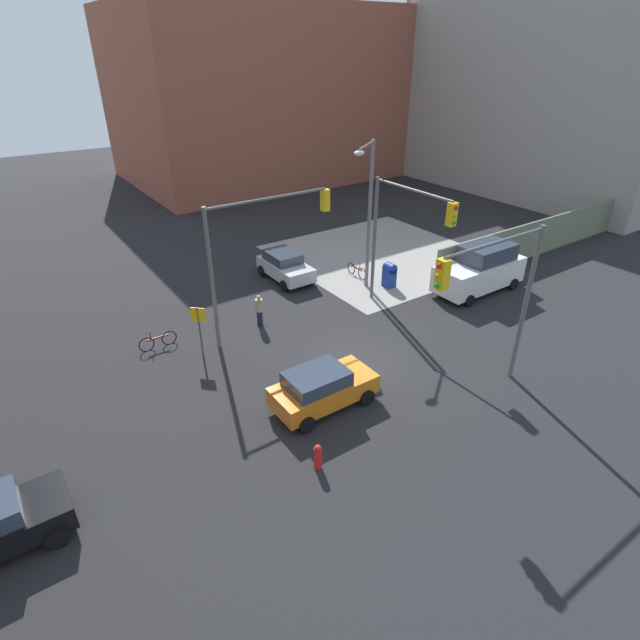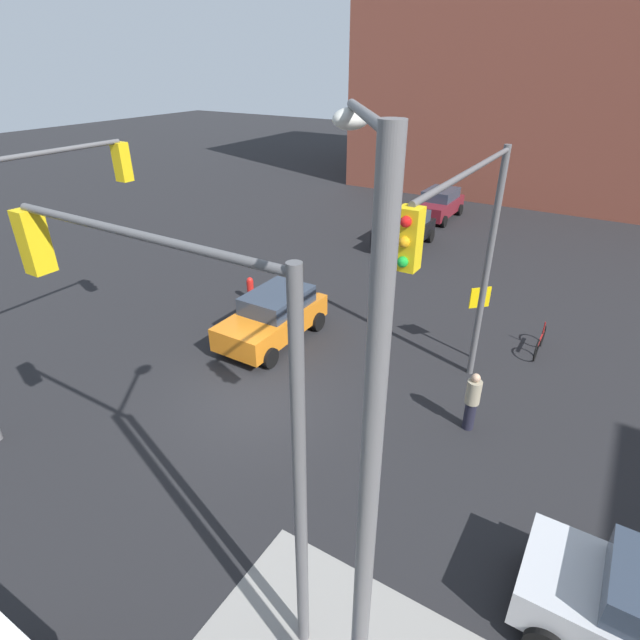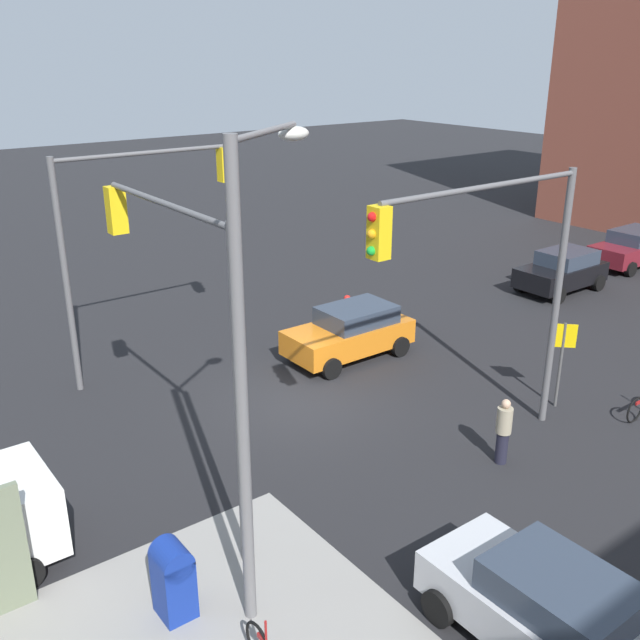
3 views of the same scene
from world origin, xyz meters
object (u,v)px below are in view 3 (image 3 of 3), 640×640
object	(u,v)px
street_lamp_corner	(250,354)
mailbox_blue	(173,577)
traffic_signal_se_corner	(133,219)
hatchback_orange	(350,332)
traffic_signal_ne_corner	(182,301)
fire_hydrant	(347,307)
traffic_signal_nw_corner	(497,262)
hatchback_maroon	(632,247)
pedestrian_crossing	(503,430)
coupe_silver	(545,607)
sedan_black	(562,270)

from	to	relation	value
street_lamp_corner	mailbox_blue	bearing A→B (deg)	-24.32
traffic_signal_se_corner	hatchback_orange	xyz separation A→B (m)	(-5.53, 2.85, -3.78)
traffic_signal_ne_corner	fire_hydrant	world-z (taller)	traffic_signal_ne_corner
traffic_signal_nw_corner	hatchback_maroon	distance (m)	18.80
traffic_signal_ne_corner	hatchback_orange	bearing A→B (deg)	-151.06
traffic_signal_nw_corner	traffic_signal_ne_corner	world-z (taller)	same
traffic_signal_se_corner	pedestrian_crossing	bearing A→B (deg)	114.71
mailbox_blue	hatchback_maroon	world-z (taller)	hatchback_maroon
hatchback_orange	hatchback_maroon	world-z (taller)	same
mailbox_blue	fire_hydrant	size ratio (longest dim) A/B	1.52
traffic_signal_ne_corner	coupe_silver	world-z (taller)	traffic_signal_ne_corner
hatchback_maroon	coupe_silver	xyz separation A→B (m)	(21.21, 11.14, -0.00)
street_lamp_corner	sedan_black	distance (m)	20.50
traffic_signal_nw_corner	sedan_black	xyz separation A→B (m)	(-11.80, -6.16, -3.83)
fire_hydrant	coupe_silver	bearing A→B (deg)	62.87
hatchback_orange	hatchback_maroon	bearing A→B (deg)	-179.04
traffic_signal_se_corner	fire_hydrant	distance (m)	8.54
traffic_signal_ne_corner	pedestrian_crossing	size ratio (longest dim) A/B	3.99
hatchback_maroon	sedan_black	bearing A→B (deg)	2.79
street_lamp_corner	mailbox_blue	size ratio (longest dim) A/B	5.59
traffic_signal_nw_corner	pedestrian_crossing	xyz separation A→B (m)	(0.09, 0.70, -3.83)
mailbox_blue	street_lamp_corner	bearing A→B (deg)	155.68
traffic_signal_nw_corner	traffic_signal_se_corner	size ratio (longest dim) A/B	1.00
mailbox_blue	sedan_black	size ratio (longest dim) A/B	0.37
hatchback_maroon	pedestrian_crossing	bearing A→B (deg)	22.34
traffic_signal_se_corner	hatchback_orange	world-z (taller)	traffic_signal_se_corner
traffic_signal_se_corner	mailbox_blue	world-z (taller)	traffic_signal_se_corner
traffic_signal_se_corner	traffic_signal_nw_corner	bearing A→B (deg)	116.83
fire_hydrant	coupe_silver	size ratio (longest dim) A/B	0.25
hatchback_orange	street_lamp_corner	bearing A→B (deg)	42.29
sedan_black	street_lamp_corner	bearing A→B (deg)	21.10
traffic_signal_nw_corner	hatchback_orange	xyz separation A→B (m)	(-0.97, -6.15, -3.83)
fire_hydrant	hatchback_maroon	world-z (taller)	hatchback_maroon
traffic_signal_se_corner	mailbox_blue	bearing A→B (deg)	68.53
mailbox_blue	pedestrian_crossing	size ratio (longest dim) A/B	0.88
street_lamp_corner	coupe_silver	bearing A→B (deg)	129.77
traffic_signal_se_corner	sedan_black	distance (m)	17.02
traffic_signal_nw_corner	fire_hydrant	distance (m)	10.09
traffic_signal_se_corner	sedan_black	xyz separation A→B (m)	(-16.35, 2.84, -3.78)
street_lamp_corner	sedan_black	size ratio (longest dim) A/B	2.10
mailbox_blue	coupe_silver	distance (m)	6.04
street_lamp_corner	coupe_silver	distance (m)	6.10
traffic_signal_ne_corner	sedan_black	xyz separation A→B (m)	(-18.39, -4.19, -3.77)
fire_hydrant	pedestrian_crossing	bearing A→B (deg)	72.30
street_lamp_corner	coupe_silver	size ratio (longest dim) A/B	2.09
traffic_signal_nw_corner	hatchback_maroon	size ratio (longest dim) A/B	1.60
fire_hydrant	hatchback_maroon	xyz separation A→B (m)	(-14.34, 2.28, 0.36)
hatchback_orange	traffic_signal_se_corner	bearing A→B (deg)	-27.27
hatchback_orange	coupe_silver	xyz separation A→B (m)	(4.94, 10.87, -0.00)
mailbox_blue	sedan_black	xyz separation A→B (m)	(-20.09, -6.66, 0.08)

